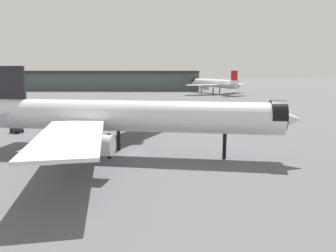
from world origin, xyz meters
TOP-DOWN VIEW (x-y plane):
  - ground at (0.00, 0.00)m, footprint 900.00×900.00m
  - airliner_near_gate at (-1.60, -0.28)m, footprint 60.34×54.09m
  - airliner_far_taxiway at (51.04, 134.13)m, footprint 40.17×45.02m
  - terminal_building at (-43.93, 181.81)m, footprint 183.77×53.70m
  - baggage_tug_wing at (-28.68, 23.16)m, footprint 3.54×3.24m

SIDE VIEW (x-z plane):
  - ground at x=0.00m, z-range 0.00..0.00m
  - baggage_tug_wing at x=-28.68m, z-range 0.05..1.90m
  - airliner_far_taxiway at x=51.04m, z-range -0.84..13.30m
  - terminal_building at x=-43.93m, z-range -5.44..19.52m
  - airliner_near_gate at x=-1.60m, z-range -0.96..15.17m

